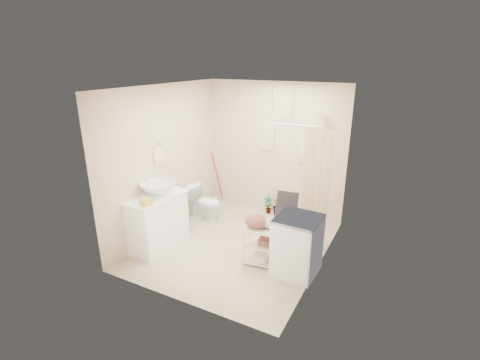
% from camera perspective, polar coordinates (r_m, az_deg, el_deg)
% --- Properties ---
extents(floor, '(3.20, 3.20, 0.00)m').
position_cam_1_polar(floor, '(5.99, -0.59, -10.62)').
color(floor, '#BFB18F').
rests_on(floor, ground).
extents(ceiling, '(2.80, 3.20, 0.04)m').
position_cam_1_polar(ceiling, '(5.20, -0.69, 15.02)').
color(ceiling, silver).
rests_on(ceiling, ground).
extents(wall_back, '(2.80, 0.04, 2.60)m').
position_cam_1_polar(wall_back, '(6.85, 5.71, 4.97)').
color(wall_back, beige).
rests_on(wall_back, ground).
extents(wall_front, '(2.80, 0.04, 2.60)m').
position_cam_1_polar(wall_front, '(4.21, -11.00, -4.76)').
color(wall_front, beige).
rests_on(wall_front, ground).
extents(wall_left, '(0.04, 3.20, 2.60)m').
position_cam_1_polar(wall_left, '(6.21, -12.11, 3.11)').
color(wall_left, beige).
rests_on(wall_left, ground).
extents(wall_right, '(0.04, 3.20, 2.60)m').
position_cam_1_polar(wall_right, '(4.99, 13.69, -1.07)').
color(wall_right, beige).
rests_on(wall_right, ground).
extents(vanity, '(0.63, 1.06, 0.90)m').
position_cam_1_polar(vanity, '(5.94, -13.44, -6.58)').
color(vanity, white).
rests_on(vanity, ground).
extents(sink, '(0.62, 0.62, 0.21)m').
position_cam_1_polar(sink, '(5.76, -13.25, -1.36)').
color(sink, silver).
rests_on(sink, vanity).
extents(counter_basket, '(0.21, 0.19, 0.10)m').
position_cam_1_polar(counter_basket, '(5.43, -15.15, -3.44)').
color(counter_basket, gold).
rests_on(counter_basket, vanity).
extents(floor_basket, '(0.31, 0.26, 0.14)m').
position_cam_1_polar(floor_basket, '(5.78, -14.78, -11.75)').
color(floor_basket, yellow).
rests_on(floor_basket, ground).
extents(toilet, '(0.67, 0.39, 0.68)m').
position_cam_1_polar(toilet, '(6.82, -5.77, -3.66)').
color(toilet, white).
rests_on(toilet, ground).
extents(mop, '(0.13, 0.13, 1.14)m').
position_cam_1_polar(mop, '(7.53, -4.00, 0.52)').
color(mop, '#B00A0C').
rests_on(mop, ground).
extents(potted_plant_a, '(0.21, 0.16, 0.36)m').
position_cam_1_polar(potted_plant_a, '(7.08, 4.64, -4.13)').
color(potted_plant_a, brown).
rests_on(potted_plant_a, ground).
extents(potted_plant_b, '(0.26, 0.24, 0.37)m').
position_cam_1_polar(potted_plant_b, '(7.03, 6.19, -4.30)').
color(potted_plant_b, brown).
rests_on(potted_plant_b, ground).
extents(hanging_towel, '(0.28, 0.03, 0.42)m').
position_cam_1_polar(hanging_towel, '(6.84, 4.53, 6.71)').
color(hanging_towel, beige).
rests_on(hanging_towel, wall_back).
extents(towel_ring, '(0.04, 0.22, 0.34)m').
position_cam_1_polar(towel_ring, '(6.01, -13.27, 4.16)').
color(towel_ring, '#F7EA99').
rests_on(towel_ring, wall_left).
extents(tp_holder, '(0.08, 0.12, 0.14)m').
position_cam_1_polar(tp_holder, '(6.41, -11.19, -1.80)').
color(tp_holder, silver).
rests_on(tp_holder, wall_left).
extents(shower, '(1.10, 1.10, 2.10)m').
position_cam_1_polar(shower, '(6.16, 11.03, 0.60)').
color(shower, white).
rests_on(shower, ground).
extents(shampoo_bottle_a, '(0.12, 0.12, 0.24)m').
position_cam_1_polar(shampoo_bottle_a, '(6.55, 10.35, 5.35)').
color(shampoo_bottle_a, silver).
rests_on(shampoo_bottle_a, shower).
extents(shampoo_bottle_b, '(0.09, 0.10, 0.18)m').
position_cam_1_polar(shampoo_bottle_b, '(6.54, 11.45, 4.99)').
color(shampoo_bottle_b, '#3F56B5').
rests_on(shampoo_bottle_b, shower).
extents(washing_machine, '(0.63, 0.65, 0.88)m').
position_cam_1_polar(washing_machine, '(5.18, 9.35, -10.48)').
color(washing_machine, white).
rests_on(washing_machine, ground).
extents(laundry_rack, '(0.56, 0.38, 0.73)m').
position_cam_1_polar(laundry_rack, '(5.35, 3.61, -10.15)').
color(laundry_rack, beige).
rests_on(laundry_rack, ground).
extents(ironing_board, '(0.33, 0.24, 1.15)m').
position_cam_1_polar(ironing_board, '(5.33, 7.20, -7.77)').
color(ironing_board, black).
rests_on(ironing_board, ground).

